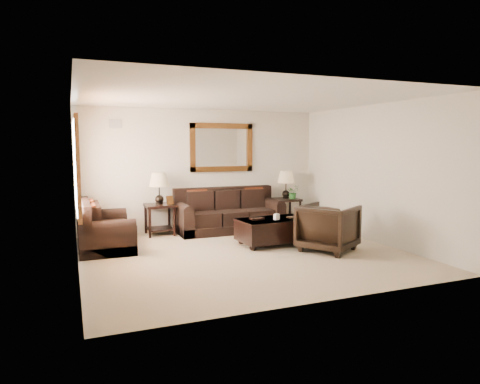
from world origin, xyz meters
name	(u,v)px	position (x,y,z in m)	size (l,w,h in m)	color
room	(245,177)	(0.00, 0.00, 1.35)	(5.51, 5.01, 2.71)	tan
window	(77,166)	(-2.70, 0.90, 1.55)	(0.07, 1.96, 1.66)	white
mirror	(222,148)	(0.44, 2.47, 1.85)	(1.50, 0.06, 1.10)	#46230E
air_vent	(115,124)	(-1.90, 2.48, 2.35)	(0.25, 0.02, 0.18)	#999999
sofa	(228,215)	(0.44, 2.04, 0.34)	(2.33, 1.00, 0.95)	black
loveseat	(102,231)	(-2.31, 1.33, 0.33)	(0.95, 1.60, 0.90)	black
end_table_left	(159,195)	(-1.07, 2.16, 0.86)	(0.60, 0.60, 1.32)	black
end_table_right	(286,190)	(1.94, 2.17, 0.84)	(0.59, 0.59, 1.29)	black
coffee_table	(276,228)	(0.84, 0.45, 0.31)	(1.52, 0.89, 0.63)	black
armchair	(328,225)	(1.48, -0.35, 0.47)	(0.91, 0.85, 0.94)	black
potted_plant	(293,193)	(2.07, 2.06, 0.77)	(0.29, 0.32, 0.25)	#24541D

